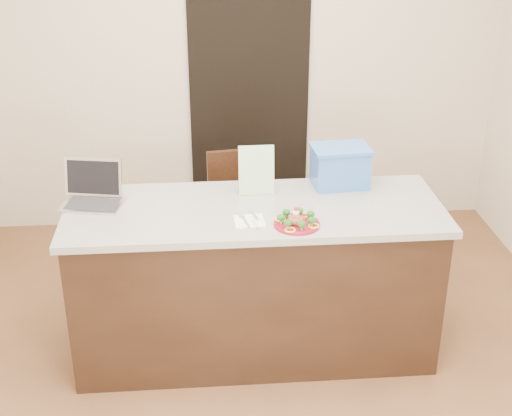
{
  "coord_description": "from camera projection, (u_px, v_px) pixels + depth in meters",
  "views": [
    {
      "loc": [
        -0.28,
        -3.24,
        2.57
      ],
      "look_at": [
        0.0,
        0.2,
        0.94
      ],
      "focal_mm": 50.0,
      "sensor_mm": 36.0,
      "label": 1
    }
  ],
  "objects": [
    {
      "name": "ground",
      "position": [
        258.0,
        373.0,
        4.04
      ],
      "size": [
        4.0,
        4.0,
        0.0
      ],
      "primitive_type": "plane",
      "color": "brown",
      "rests_on": "ground"
    },
    {
      "name": "room_shell",
      "position": [
        259.0,
        96.0,
        3.34
      ],
      "size": [
        4.0,
        4.0,
        4.0
      ],
      "color": "white",
      "rests_on": "ground"
    },
    {
      "name": "doorway",
      "position": [
        249.0,
        101.0,
        5.4
      ],
      "size": [
        0.9,
        0.02,
        2.0
      ],
      "primitive_type": "cube",
      "color": "black",
      "rests_on": "ground"
    },
    {
      "name": "island",
      "position": [
        255.0,
        280.0,
        4.06
      ],
      "size": [
        2.06,
        0.76,
        0.92
      ],
      "color": "black",
      "rests_on": "ground"
    },
    {
      "name": "plate",
      "position": [
        297.0,
        224.0,
        3.67
      ],
      "size": [
        0.24,
        0.24,
        0.02
      ],
      "rotation": [
        0.0,
        0.0,
        -0.39
      ],
      "color": "maroon",
      "rests_on": "island"
    },
    {
      "name": "meatballs",
      "position": [
        296.0,
        220.0,
        3.66
      ],
      "size": [
        0.09,
        0.1,
        0.04
      ],
      "color": "brown",
      "rests_on": "plate"
    },
    {
      "name": "broccoli",
      "position": [
        297.0,
        217.0,
        3.65
      ],
      "size": [
        0.2,
        0.2,
        0.04
      ],
      "color": "#124614",
      "rests_on": "plate"
    },
    {
      "name": "pepper_rings",
      "position": [
        297.0,
        222.0,
        3.66
      ],
      "size": [
        0.22,
        0.22,
        0.01
      ],
      "color": "#FFF31A",
      "rests_on": "plate"
    },
    {
      "name": "napkin",
      "position": [
        249.0,
        221.0,
        3.71
      ],
      "size": [
        0.16,
        0.16,
        0.01
      ],
      "primitive_type": "cube",
      "rotation": [
        0.0,
        0.0,
        0.04
      ],
      "color": "white",
      "rests_on": "island"
    },
    {
      "name": "fork",
      "position": [
        245.0,
        219.0,
        3.72
      ],
      "size": [
        0.04,
        0.17,
        0.0
      ],
      "rotation": [
        0.0,
        0.0,
        0.19
      ],
      "color": "#BABBBF",
      "rests_on": "napkin"
    },
    {
      "name": "knife",
      "position": [
        255.0,
        221.0,
        3.7
      ],
      "size": [
        0.05,
        0.21,
        0.01
      ],
      "rotation": [
        0.0,
        0.0,
        0.26
      ],
      "color": "silver",
      "rests_on": "napkin"
    },
    {
      "name": "yogurt_bottle",
      "position": [
        296.0,
        216.0,
        3.7
      ],
      "size": [
        0.04,
        0.04,
        0.08
      ],
      "rotation": [
        0.0,
        0.0,
        -0.24
      ],
      "color": "white",
      "rests_on": "island"
    },
    {
      "name": "laptop",
      "position": [
        93.0,
        191.0,
        3.91
      ],
      "size": [
        0.36,
        0.31,
        0.23
      ],
      "rotation": [
        0.0,
        0.0,
        -0.19
      ],
      "color": "#B4B3B8",
      "rests_on": "island"
    },
    {
      "name": "leaflet",
      "position": [
        256.0,
        170.0,
        3.97
      ],
      "size": [
        0.2,
        0.04,
        0.28
      ],
      "primitive_type": "cube",
      "rotation": [
        -0.14,
        0.0,
        0.01
      ],
      "color": "white",
      "rests_on": "island"
    },
    {
      "name": "blue_box",
      "position": [
        340.0,
        166.0,
        4.09
      ],
      "size": [
        0.34,
        0.26,
        0.24
      ],
      "rotation": [
        0.0,
        0.0,
        0.07
      ],
      "color": "#3365B9",
      "rests_on": "island"
    },
    {
      "name": "chair",
      "position": [
        238.0,
        208.0,
        4.82
      ],
      "size": [
        0.44,
        0.44,
        0.89
      ],
      "rotation": [
        0.0,
        0.0,
        0.12
      ],
      "color": "#361D10",
      "rests_on": "ground"
    }
  ]
}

